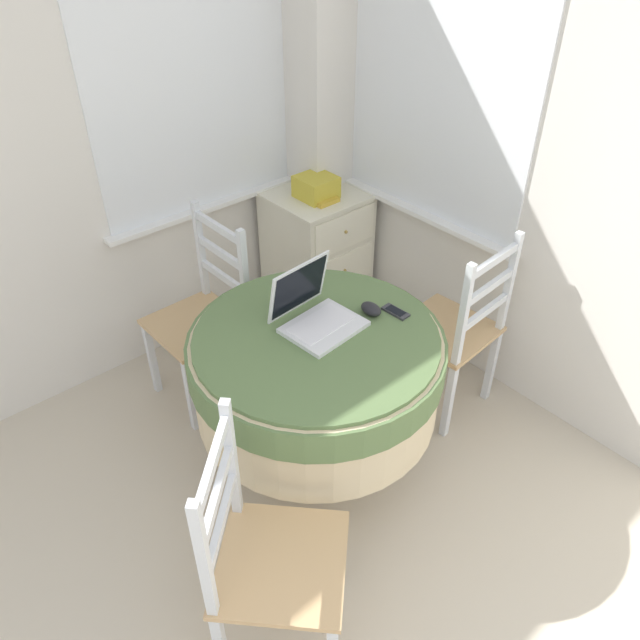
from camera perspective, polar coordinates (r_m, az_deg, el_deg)
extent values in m
cube|color=white|center=(3.22, -11.81, 21.86)|extent=(1.10, 0.01, 1.42)
cube|color=white|center=(3.45, -10.06, 10.15)|extent=(1.18, 0.07, 0.02)
cube|color=white|center=(3.13, 10.92, 21.54)|extent=(0.01, 1.10, 1.42)
cube|color=white|center=(3.36, 9.18, 9.57)|extent=(0.07, 1.18, 0.02)
cube|color=silver|center=(3.56, -0.04, 20.34)|extent=(0.28, 0.28, 2.55)
cylinder|color=#4C3D2D|center=(2.97, -0.30, -13.07)|extent=(0.36, 0.36, 0.03)
cylinder|color=#4C3D2D|center=(2.69, -0.33, -7.84)|extent=(0.11, 0.11, 0.73)
cylinder|color=beige|center=(2.56, -0.34, -4.97)|extent=(1.00, 1.00, 0.37)
cylinder|color=#567042|center=(2.49, -0.35, -2.98)|extent=(1.03, 1.03, 0.14)
cylinder|color=#567042|center=(2.44, -0.36, -1.58)|extent=(0.97, 0.97, 0.02)
cube|color=silver|center=(2.46, 0.35, -0.64)|extent=(0.32, 0.26, 0.02)
cube|color=silver|center=(2.46, 0.10, -0.31)|extent=(0.27, 0.16, 0.00)
cube|color=silver|center=(2.47, -1.99, 3.03)|extent=(0.30, 0.08, 0.23)
cube|color=black|center=(2.47, -1.90, 3.00)|extent=(0.27, 0.07, 0.20)
ellipsoid|color=black|center=(2.54, 4.69, 1.00)|extent=(0.06, 0.10, 0.05)
cube|color=#2D2D33|center=(2.57, 6.92, 0.76)|extent=(0.06, 0.12, 0.01)
cube|color=black|center=(2.56, 6.93, 0.86)|extent=(0.04, 0.08, 0.00)
cube|color=tan|center=(3.09, -11.25, -0.35)|extent=(0.42, 0.42, 0.02)
cube|color=silver|center=(3.30, -15.11, -3.35)|extent=(0.03, 0.03, 0.44)
cube|color=silver|center=(3.05, -11.75, -6.71)|extent=(0.03, 0.03, 0.44)
cube|color=silver|center=(3.43, -9.92, -0.82)|extent=(0.03, 0.03, 0.44)
cube|color=silver|center=(3.19, -6.27, -3.83)|extent=(0.03, 0.03, 0.44)
cube|color=silver|center=(3.16, -10.85, 6.35)|extent=(0.03, 0.03, 0.52)
cube|color=silver|center=(2.89, -6.92, 3.69)|extent=(0.03, 0.03, 0.52)
cube|color=silver|center=(2.92, -9.33, 8.35)|extent=(0.03, 0.37, 0.04)
cube|color=silver|center=(2.99, -9.08, 6.09)|extent=(0.03, 0.37, 0.04)
cube|color=silver|center=(3.06, -8.84, 3.93)|extent=(0.03, 0.37, 0.04)
cube|color=tan|center=(3.06, 11.44, -0.83)|extent=(0.45, 0.44, 0.02)
cube|color=silver|center=(3.40, 10.31, -1.25)|extent=(0.04, 0.04, 0.44)
cube|color=silver|center=(3.16, 6.37, -4.16)|extent=(0.04, 0.04, 0.44)
cube|color=silver|center=(3.26, 15.39, -3.99)|extent=(0.04, 0.04, 0.44)
cube|color=silver|center=(3.02, 11.68, -7.27)|extent=(0.04, 0.04, 0.44)
cube|color=silver|center=(2.98, 16.92, 3.30)|extent=(0.03, 0.03, 0.52)
cube|color=silver|center=(2.70, 12.96, 0.34)|extent=(0.03, 0.03, 0.52)
cube|color=silver|center=(2.73, 15.68, 5.27)|extent=(0.37, 0.05, 0.04)
cube|color=silver|center=(2.80, 15.23, 2.93)|extent=(0.37, 0.05, 0.04)
cube|color=silver|center=(2.88, 14.81, 0.72)|extent=(0.37, 0.05, 0.04)
cube|color=tan|center=(2.16, -3.51, -21.25)|extent=(0.59, 0.59, 0.02)
cube|color=silver|center=(2.44, 1.86, -20.84)|extent=(0.05, 0.05, 0.44)
cube|color=silver|center=(2.48, -7.05, -20.03)|extent=(0.05, 0.05, 0.44)
cube|color=silver|center=(1.87, -10.57, -20.89)|extent=(0.05, 0.05, 0.52)
cube|color=silver|center=(2.08, -8.08, -12.48)|extent=(0.05, 0.05, 0.52)
cube|color=silver|center=(1.82, -9.84, -12.76)|extent=(0.28, 0.27, 0.04)
cube|color=silver|center=(1.92, -9.42, -15.36)|extent=(0.28, 0.27, 0.04)
cube|color=silver|center=(2.03, -9.03, -17.69)|extent=(0.28, 0.27, 0.04)
cube|color=silver|center=(3.73, -0.32, 6.09)|extent=(0.49, 0.48, 0.75)
cube|color=silver|center=(3.55, -0.34, 11.42)|extent=(0.51, 0.50, 0.02)
cube|color=white|center=(3.45, 2.31, 8.10)|extent=(0.43, 0.01, 0.21)
sphere|color=olive|center=(3.45, 2.40, 8.05)|extent=(0.02, 0.02, 0.02)
cube|color=white|center=(3.58, 2.21, 4.59)|extent=(0.43, 0.01, 0.21)
sphere|color=olive|center=(3.58, 2.30, 4.54)|extent=(0.02, 0.02, 0.02)
cube|color=white|center=(3.72, 2.12, 1.33)|extent=(0.43, 0.01, 0.21)
sphere|color=olive|center=(3.72, 2.20, 1.28)|extent=(0.02, 0.02, 0.02)
cube|color=gold|center=(3.48, -0.36, 12.07)|extent=(0.19, 0.19, 0.12)
cube|color=gold|center=(3.47, -0.11, 11.16)|extent=(0.14, 0.20, 0.02)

